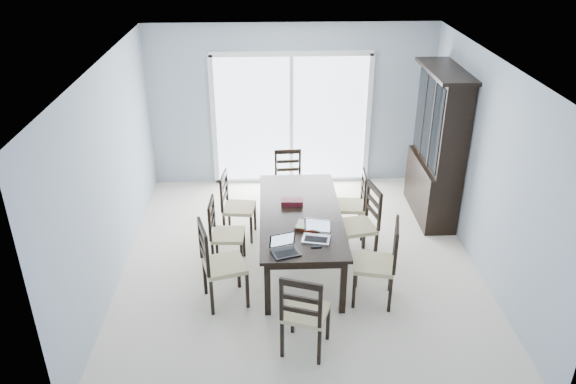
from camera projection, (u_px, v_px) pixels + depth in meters
name	position (u px, v px, depth m)	size (l,w,h in m)	color
floor	(300.00, 263.00, 7.26)	(5.00, 5.00, 0.00)	#ECE4CA
ceiling	(302.00, 63.00, 6.09)	(5.00, 5.00, 0.00)	white
back_wall	(291.00, 106.00, 8.91)	(4.50, 0.02, 2.60)	#9AA9B8
wall_left	(110.00, 175.00, 6.60)	(0.02, 5.00, 2.60)	#9AA9B8
wall_right	(487.00, 169.00, 6.76)	(0.02, 5.00, 2.60)	#9AA9B8
balcony	(289.00, 159.00, 10.41)	(4.50, 2.00, 0.10)	gray
railing	(287.00, 111.00, 11.03)	(4.50, 0.06, 1.10)	#99999E
dining_table	(300.00, 218.00, 6.96)	(1.00, 2.20, 0.75)	black
china_hutch	(437.00, 147.00, 7.97)	(0.50, 1.38, 2.20)	black
sliding_door	(291.00, 119.00, 8.98)	(2.52, 0.05, 2.18)	silver
chair_left_near	(215.00, 256.00, 6.26)	(0.57, 0.56, 1.20)	black
chair_left_mid	(220.00, 226.00, 7.00)	(0.43, 0.42, 1.05)	black
chair_left_far	(232.00, 199.00, 7.62)	(0.47, 0.46, 1.09)	black
chair_right_near	(384.00, 254.00, 6.30)	(0.54, 0.53, 1.19)	black
chair_right_mid	(364.00, 216.00, 7.10)	(0.54, 0.53, 1.18)	black
chair_right_far	(356.00, 197.00, 7.67)	(0.44, 0.43, 1.08)	black
chair_end_near	(304.00, 307.00, 5.51)	(0.54, 0.55, 1.14)	black
chair_end_far	(288.00, 174.00, 8.36)	(0.42, 0.43, 1.07)	black
laptop_dark	(286.00, 250.00, 6.07)	(0.34, 0.28, 0.20)	black
laptop_silver	(316.00, 236.00, 6.32)	(0.35, 0.28, 0.22)	silver
book_stack	(308.00, 226.00, 6.58)	(0.33, 0.28, 0.05)	#982C13
cell_phone	(316.00, 246.00, 6.21)	(0.12, 0.05, 0.01)	black
game_box	(292.00, 202.00, 7.09)	(0.27, 0.14, 0.07)	#480E16
hot_tub	(246.00, 132.00, 10.22)	(2.11, 1.96, 0.94)	maroon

